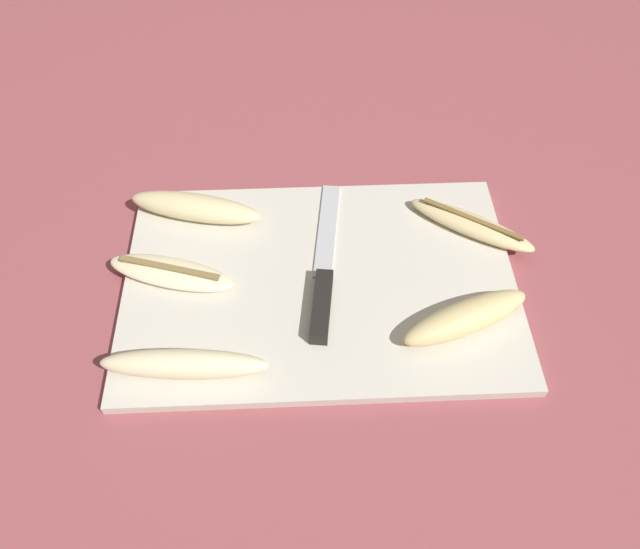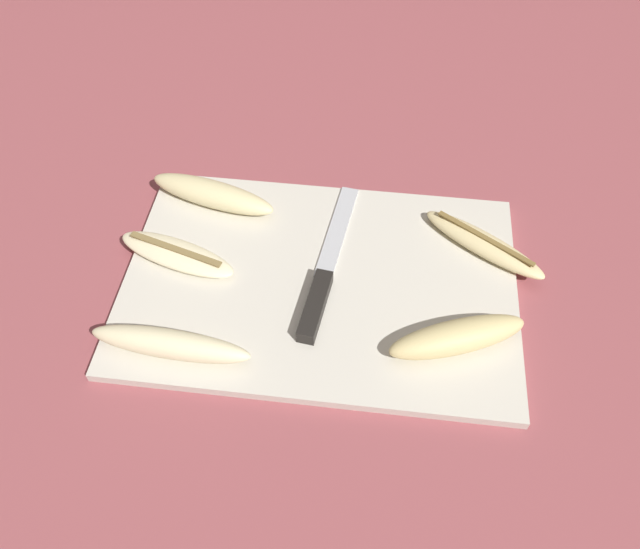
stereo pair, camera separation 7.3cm
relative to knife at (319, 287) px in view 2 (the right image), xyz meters
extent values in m
plane|color=#93474C|center=(0.00, 0.02, -0.02)|extent=(4.00, 4.00, 0.00)
cube|color=beige|center=(0.00, 0.02, -0.01)|extent=(0.46, 0.31, 0.01)
cube|color=black|center=(0.00, -0.03, 0.00)|extent=(0.03, 0.09, 0.02)
cube|color=#B7BABF|center=(0.01, 0.09, -0.01)|extent=(0.04, 0.16, 0.00)
ellipsoid|color=#DBC684|center=(0.16, -0.06, 0.01)|extent=(0.16, 0.09, 0.03)
ellipsoid|color=beige|center=(-0.15, 0.13, 0.01)|extent=(0.18, 0.08, 0.03)
ellipsoid|color=beige|center=(-0.15, -0.10, 0.01)|extent=(0.18, 0.04, 0.03)
ellipsoid|color=beige|center=(-0.18, 0.03, 0.00)|extent=(0.16, 0.09, 0.02)
cube|color=olive|center=(-0.18, 0.03, 0.01)|extent=(0.12, 0.04, 0.00)
ellipsoid|color=beige|center=(0.19, 0.09, 0.00)|extent=(0.16, 0.12, 0.02)
cube|color=olive|center=(0.19, 0.09, 0.01)|extent=(0.11, 0.08, 0.00)
camera|label=1|loc=(-0.02, -0.43, 0.58)|focal=35.00mm
camera|label=2|loc=(0.05, -0.43, 0.58)|focal=35.00mm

